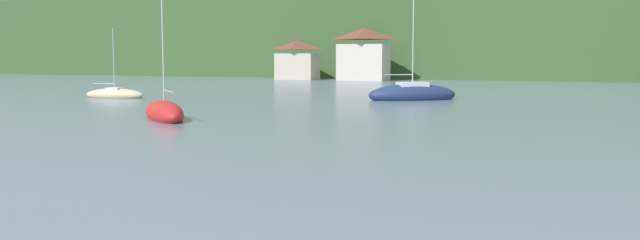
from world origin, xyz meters
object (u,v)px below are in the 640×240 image
sailboat_far_0 (164,113)px  sailboat_far_2 (115,95)px  shore_building_westcentral (364,55)px  sailboat_far_1 (412,94)px  shore_building_west (297,61)px

sailboat_far_0 → sailboat_far_2: bearing=0.8°
sailboat_far_0 → shore_building_westcentral: bearing=-38.9°
sailboat_far_1 → sailboat_far_2: (-25.10, -6.88, -0.18)m
shore_building_westcentral → shore_building_west: bearing=-177.8°
sailboat_far_0 → sailboat_far_1: sailboat_far_1 is taller
sailboat_far_1 → sailboat_far_2: size_ratio=1.79×
sailboat_far_0 → sailboat_far_2: 21.18m
shore_building_westcentral → sailboat_far_0: bearing=-84.0°
sailboat_far_2 → shore_building_west: bearing=84.8°
shore_building_westcentral → sailboat_far_1: (16.24, -38.58, -3.25)m
shore_building_west → sailboat_far_1: 46.61m
shore_building_west → sailboat_far_1: size_ratio=0.54×
shore_building_west → sailboat_far_0: size_ratio=0.68×
shore_building_westcentral → sailboat_far_1: sailboat_far_1 is taller
shore_building_westcentral → sailboat_far_2: 46.44m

